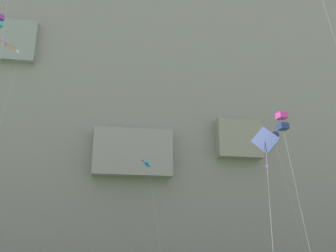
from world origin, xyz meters
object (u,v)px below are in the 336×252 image
Objects in this scene: kite_banner_front_field at (4,59)px; kite_windsock_far_left at (147,164)px; kite_box_mid_center at (282,121)px; kite_box_low_left at (0,22)px; kite_windsock_upper_right at (271,137)px; kite_diamond_near_cliff at (265,143)px.

kite_windsock_far_left is at bearing -9.50° from kite_banner_front_field.
kite_box_mid_center is 38.91m from kite_box_low_left.
kite_box_mid_center is 39.00m from kite_banner_front_field.
kite_windsock_upper_right is 29.48m from kite_diamond_near_cliff.
kite_banner_front_field is (-29.07, 21.48, 14.66)m from kite_box_mid_center.
kite_windsock_upper_right reaches higher than kite_diamond_near_cliff.
kite_windsock_far_left is 27.24m from kite_box_low_left.
kite_windsock_upper_right is at bearing 66.12° from kite_box_mid_center.
kite_diamond_near_cliff is at bearing -45.76° from kite_box_low_left.
kite_windsock_far_left is 0.42× the size of kite_box_low_left.
kite_windsock_upper_right is at bearing 0.32° from kite_box_low_left.
kite_box_mid_center is 0.46× the size of kite_banner_front_field.
kite_windsock_far_left is at bearing 99.49° from kite_diamond_near_cliff.
kite_diamond_near_cliff is (-13.08, -25.09, -8.28)m from kite_windsock_upper_right.
kite_windsock_far_left is 1.28× the size of kite_diamond_near_cliff.
kite_banner_front_field is at bearing 170.50° from kite_windsock_far_left.
kite_banner_front_field is at bearing 174.94° from kite_windsock_upper_right.
kite_banner_front_field reaches higher than kite_diamond_near_cliff.
kite_box_mid_center is (-8.05, -18.19, -4.30)m from kite_windsock_upper_right.
kite_banner_front_field is 0.94× the size of kite_box_low_left.
kite_box_low_left is at bearing -93.14° from kite_banner_front_field.
kite_windsock_upper_right reaches higher than kite_windsock_far_left.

